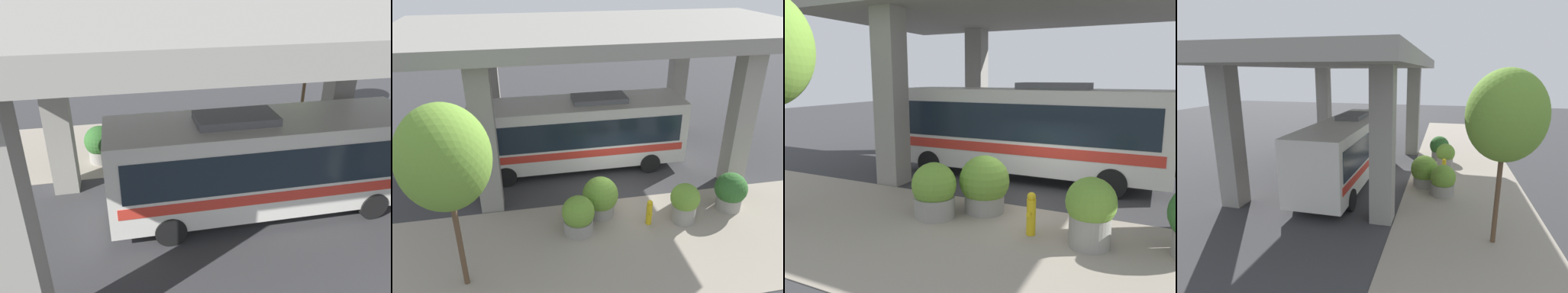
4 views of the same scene
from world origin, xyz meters
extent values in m
plane|color=#38383A|center=(0.00, 0.00, 0.00)|extent=(80.00, 80.00, 0.00)
cube|color=gray|center=(-3.00, 0.00, 0.01)|extent=(6.00, 40.00, 0.02)
cube|color=gray|center=(0.50, -5.51, 3.15)|extent=(0.90, 0.90, 6.30)
cube|color=gray|center=(0.50, 5.51, 3.15)|extent=(0.90, 0.90, 6.30)
cube|color=gray|center=(7.50, -5.51, 3.15)|extent=(0.90, 0.90, 6.30)
cube|color=gray|center=(7.50, 5.51, 3.15)|extent=(0.90, 0.90, 6.30)
cube|color=gray|center=(4.00, 0.00, 6.60)|extent=(9.40, 19.02, 0.60)
cube|color=silver|center=(3.31, 1.32, 1.95)|extent=(2.66, 10.32, 3.01)
cube|color=#19232D|center=(3.31, 1.32, 2.32)|extent=(2.70, 9.49, 1.32)
cube|color=red|center=(3.31, 1.32, 1.35)|extent=(2.70, 9.80, 0.36)
cube|color=slate|center=(3.31, 0.29, 3.58)|extent=(1.33, 2.58, 0.24)
cylinder|color=black|center=(2.06, 4.93, 0.50)|extent=(0.28, 1.00, 1.00)
cylinder|color=black|center=(4.56, 4.93, 0.50)|extent=(0.28, 1.00, 1.00)
cylinder|color=black|center=(2.06, -2.03, 0.50)|extent=(0.28, 1.00, 1.00)
cylinder|color=black|center=(4.56, -2.03, 0.50)|extent=(0.28, 1.00, 1.00)
cylinder|color=gold|center=(-1.92, -0.61, 0.47)|extent=(0.23, 0.23, 0.94)
sphere|color=gold|center=(-1.92, -0.61, 1.01)|extent=(0.22, 0.22, 0.22)
cylinder|color=gold|center=(-2.09, -0.61, 0.61)|extent=(0.14, 0.10, 0.10)
cylinder|color=gold|center=(-1.75, -0.61, 0.61)|extent=(0.14, 0.10, 0.10)
cylinder|color=gray|center=(-1.89, 2.22, 0.30)|extent=(1.14, 1.14, 0.61)
sphere|color=olive|center=(-1.89, 2.22, 0.95)|extent=(1.25, 1.25, 1.25)
sphere|color=orange|center=(-1.75, 2.11, 0.77)|extent=(0.40, 0.40, 0.40)
cylinder|color=gray|center=(-1.97, -2.05, 0.39)|extent=(0.95, 0.95, 0.77)
sphere|color=olive|center=(-1.97, -2.05, 1.09)|extent=(1.16, 1.16, 1.16)
sphere|color=#993F8C|center=(-1.85, -2.14, 0.91)|extent=(0.33, 0.33, 0.33)
cylinder|color=gray|center=(-1.54, -4.27, 0.32)|extent=(1.04, 1.04, 0.64)
sphere|color=#2D6028|center=(-1.54, -4.27, 1.00)|extent=(1.32, 1.32, 1.32)
sphere|color=#BF334C|center=(-1.41, -4.37, 0.78)|extent=(0.36, 0.36, 0.36)
cylinder|color=gray|center=(-0.90, 1.14, 0.28)|extent=(1.16, 1.16, 0.56)
sphere|color=olive|center=(-0.90, 1.14, 0.96)|extent=(1.46, 1.46, 1.46)
sphere|color=#BF334C|center=(-0.75, 1.03, 0.72)|extent=(0.41, 0.41, 0.41)
cylinder|color=brown|center=(-3.77, 6.23, 1.93)|extent=(0.17, 0.17, 3.86)
ellipsoid|color=olive|center=(-3.77, 6.23, 4.64)|extent=(2.59, 2.59, 3.11)
camera|label=1|loc=(13.98, -3.16, 7.97)|focal=35.00mm
camera|label=2|loc=(-13.56, 4.12, 9.51)|focal=35.00mm
camera|label=3|loc=(-10.54, -3.35, 3.90)|focal=35.00mm
camera|label=4|loc=(-1.85, 16.93, 6.06)|focal=28.00mm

